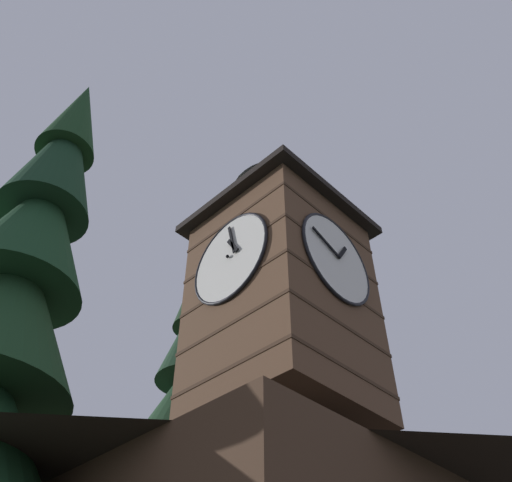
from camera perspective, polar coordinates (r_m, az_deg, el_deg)
name	(u,v)px	position (r m, az deg, el deg)	size (l,w,h in m)	color
clock_tower	(281,289)	(17.06, 2.58, -4.90)	(4.89, 4.89, 9.83)	brown
flying_bird_high	(278,182)	(27.24, 2.23, 6.04)	(0.72, 0.47, 0.16)	black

